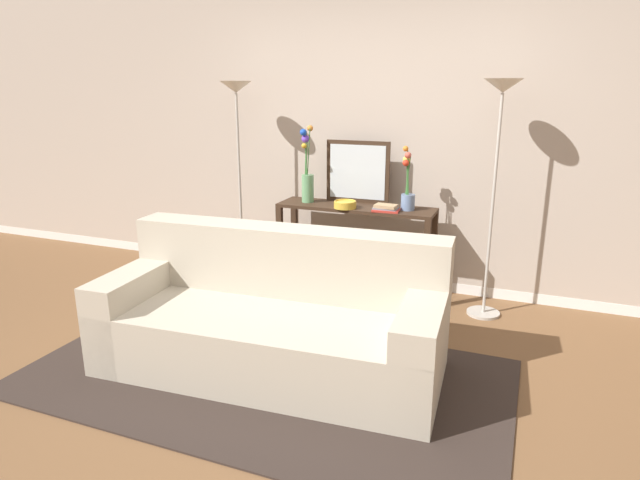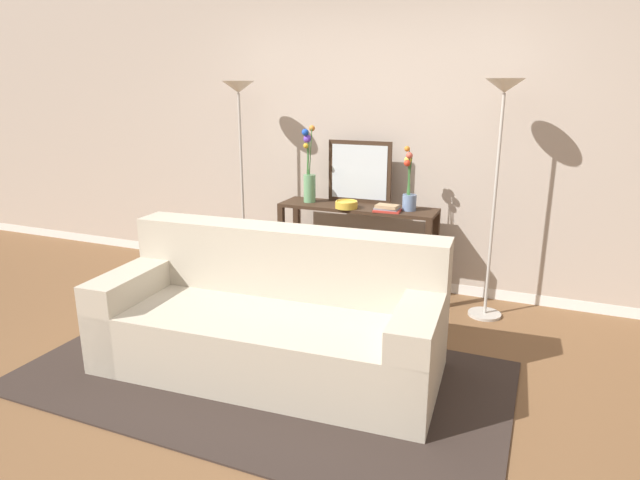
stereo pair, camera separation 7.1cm
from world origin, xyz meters
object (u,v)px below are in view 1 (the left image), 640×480
Objects in this scene: floor_lamp_left at (237,127)px; floor_lamp_right at (499,134)px; vase_short_flowers at (408,188)px; wall_mirror at (358,172)px; console_table at (355,233)px; fruit_bowl at (345,204)px; couch at (273,322)px; book_stack at (386,208)px; vase_tall_flowers at (307,176)px; book_row_under_console at (317,281)px.

floor_lamp_right reaches higher than floor_lamp_left.
floor_lamp_right is 0.83m from vase_short_flowers.
floor_lamp_left is 3.20× the size of wall_mirror.
console_table is 0.61m from vase_short_flowers.
fruit_bowl is at bearing -166.47° from vase_short_flowers.
couch is 11.67× the size of fruit_bowl.
vase_short_flowers is 2.31× the size of book_stack.
floor_lamp_left is 0.76m from vase_tall_flowers.
vase_short_flowers is at bearing 36.84° from book_stack.
floor_lamp_left is 1.59m from vase_short_flowers.
floor_lamp_right is 3.22× the size of wall_mirror.
console_table is 2.38× the size of wall_mirror.
console_table is 7.16× the size of fruit_bowl.
console_table is 5.95× the size of book_stack.
fruit_bowl is (-0.06, -0.11, 0.27)m from console_table.
floor_lamp_right reaches higher than fruit_bowl.
couch is at bearing -90.56° from fruit_bowl.
wall_mirror reaches higher than fruit_bowl.
book_stack is (-0.83, -0.02, -0.63)m from floor_lamp_right.
floor_lamp_left is at bearing 180.00° from floor_lamp_right.
floor_lamp_right is at bearing 0.00° from floor_lamp_left.
console_table is 0.65m from vase_tall_flowers.
floor_lamp_right is (1.12, -0.08, 0.89)m from console_table.
vase_tall_flowers reaches higher than fruit_bowl.
book_stack is (1.38, -0.02, -0.62)m from floor_lamp_left.
vase_short_flowers reaches higher than book_row_under_console.
console_table is (0.07, 1.46, 0.24)m from couch.
fruit_bowl is at bearing -16.25° from vase_tall_flowers.
book_stack is at bearing -8.08° from vase_tall_flowers.
floor_lamp_left reaches higher than fruit_bowl.
vase_short_flowers is at bearing 172.79° from floor_lamp_right.
wall_mirror reaches higher than vase_short_flowers.
floor_lamp_right reaches higher than book_stack.
floor_lamp_left is 9.61× the size of fruit_bowl.
wall_mirror is at bearing 12.38° from floor_lamp_left.
floor_lamp_right is at bearing 1.69° from book_stack.
floor_lamp_right is 1.33m from fruit_bowl.
vase_tall_flowers is at bearing 104.52° from couch.
wall_mirror reaches higher than couch.
fruit_bowl is (-0.50, -0.12, -0.15)m from vase_short_flowers.
vase_short_flowers reaches higher than couch.
couch is 9.70× the size of book_stack.
console_table is 0.74× the size of floor_lamp_right.
vase_tall_flowers is 0.89m from vase_short_flowers.
vase_short_flowers is at bearing 70.82° from couch.
couch is 1.21× the size of floor_lamp_right.
vase_short_flowers reaches higher than console_table.
vase_tall_flowers is at bearing 7.30° from floor_lamp_left.
couch is 3.32× the size of vase_tall_flowers.
fruit_bowl is 0.83× the size of book_stack.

